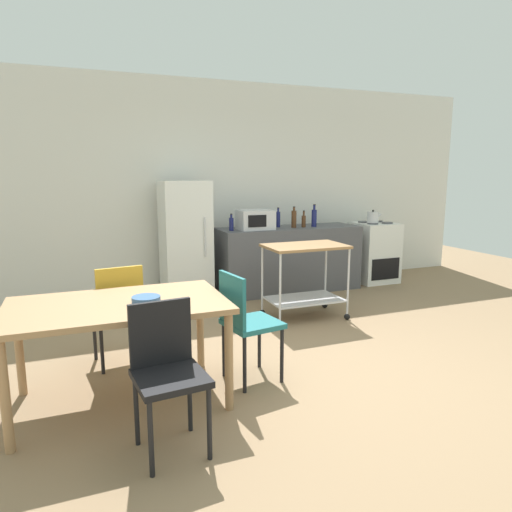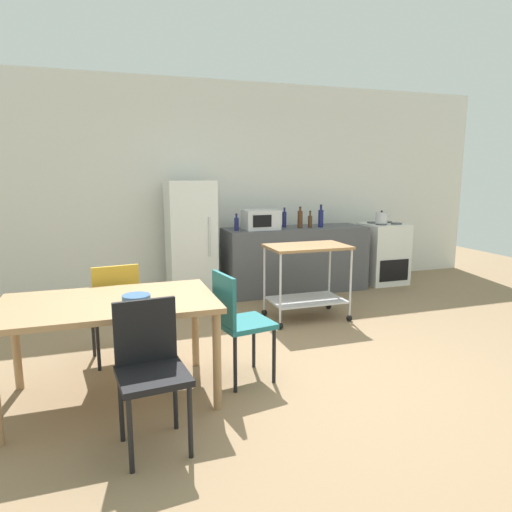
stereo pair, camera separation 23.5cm
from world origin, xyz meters
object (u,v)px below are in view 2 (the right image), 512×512
stove_oven (383,253)px  bottle_soda (310,221)px  chair_black (150,364)px  bottle_olive_oil (284,219)px  bottle_vinegar (236,224)px  dining_table (110,311)px  refrigerator (191,240)px  bottle_soy_sauce (300,219)px  bottle_sesame_oil (321,218)px  chair_mustard (115,306)px  microwave (261,220)px  chair_teal (237,319)px  kettle (382,218)px  fruit_bowl (136,298)px  kitchen_cart (307,270)px

stove_oven → bottle_soda: (-1.27, -0.09, 0.54)m
chair_black → stove_oven: (3.77, 3.18, -0.07)m
bottle_olive_oil → bottle_vinegar: bearing=-169.8°
dining_table → refrigerator: 2.80m
bottle_soy_sauce → bottle_sesame_oil: bottle_sesame_oil is taller
bottle_vinegar → bottle_sesame_oil: bearing=-0.3°
chair_black → bottle_sesame_oil: 4.12m
bottle_soda → bottle_sesame_oil: (0.17, 0.01, 0.04)m
chair_mustard → microwave: bearing=-145.2°
chair_teal → kettle: kettle is taller
stove_oven → bottle_vinegar: bottle_vinegar is taller
chair_mustard → bottle_sesame_oil: bearing=-155.6°
chair_black → bottle_soy_sauce: bearing=47.0°
chair_mustard → bottle_vinegar: (1.61, 1.75, 0.47)m
bottle_olive_oil → kettle: bottle_olive_oil is taller
microwave → bottle_soy_sauce: (0.57, -0.01, -0.01)m
refrigerator → bottle_vinegar: size_ratio=6.99×
chair_mustard → bottle_soy_sauce: size_ratio=3.05×
refrigerator → bottle_soda: refrigerator is taller
stove_oven → refrigerator: bearing=178.4°
microwave → chair_black: bearing=-119.9°
bottle_sesame_oil → kettle: bearing=-0.8°
bottle_sesame_oil → kettle: (0.98, -0.01, -0.03)m
chair_black → bottle_vinegar: (1.45, 3.10, 0.47)m
refrigerator → bottle_olive_oil: size_ratio=5.67×
bottle_vinegar → bottle_soy_sauce: 0.91m
fruit_bowl → chair_teal: bearing=6.6°
fruit_bowl → bottle_soy_sauce: bearing=46.6°
kettle → bottle_vinegar: bearing=179.5°
dining_table → fruit_bowl: size_ratio=7.60×
microwave → fruit_bowl: bearing=-125.7°
bottle_soda → fruit_bowl: size_ratio=1.18×
bottle_vinegar → kettle: size_ratio=0.93×
dining_table → bottle_soy_sauce: bottle_soy_sauce is taller
chair_black → bottle_sesame_oil: size_ratio=2.84×
chair_mustard → fruit_bowl: bearing=92.6°
bottle_olive_oil → bottle_soda: bottle_olive_oil is taller
kettle → bottle_soda: bearing=179.8°
chair_teal → stove_oven: 3.94m
dining_table → bottle_olive_oil: (2.39, 2.56, 0.34)m
refrigerator → fruit_bowl: size_ratio=7.86×
fruit_bowl → dining_table: bearing=151.4°
bottle_olive_oil → kettle: 1.48m
fruit_bowl → chair_black: bearing=-87.3°
bottle_vinegar → fruit_bowl: bearing=-120.3°
chair_black → kitchen_cart: chair_black is taller
bottle_soda → dining_table: bearing=-138.4°
bottle_olive_oil → kettle: (1.47, -0.15, -0.01)m
stove_oven → bottle_soda: 1.38m
chair_mustard → chair_black: size_ratio=1.00×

